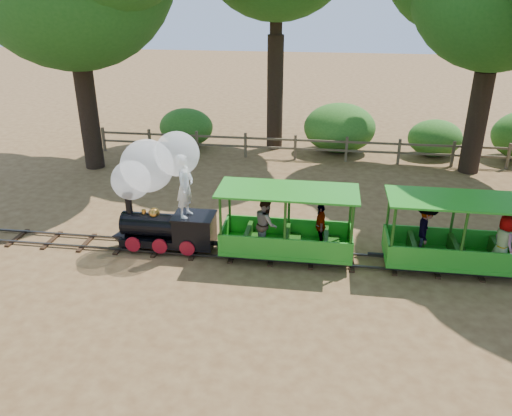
# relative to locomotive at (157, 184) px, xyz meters

# --- Properties ---
(ground) EXTENTS (90.00, 90.00, 0.00)m
(ground) POSITION_rel_locomotive_xyz_m (3.91, -0.07, -1.79)
(ground) COLOR olive
(ground) RESTS_ON ground
(track) EXTENTS (22.00, 1.00, 0.10)m
(track) POSITION_rel_locomotive_xyz_m (3.91, -0.07, -1.72)
(track) COLOR #3F3D3A
(track) RESTS_ON ground
(locomotive) EXTENTS (2.79, 1.31, 3.21)m
(locomotive) POSITION_rel_locomotive_xyz_m (0.00, 0.00, 0.00)
(locomotive) COLOR black
(locomotive) RESTS_ON ground
(carriage_front) EXTENTS (3.38, 1.38, 1.76)m
(carriage_front) POSITION_rel_locomotive_xyz_m (3.24, -0.11, -1.00)
(carriage_front) COLOR #279520
(carriage_front) RESTS_ON track
(carriage_rear) EXTENTS (3.38, 1.38, 1.76)m
(carriage_rear) POSITION_rel_locomotive_xyz_m (7.28, -0.08, -0.99)
(carriage_rear) COLOR #279520
(carriage_rear) RESTS_ON track
(fence) EXTENTS (18.10, 0.10, 1.00)m
(fence) POSITION_rel_locomotive_xyz_m (3.91, 7.93, -1.21)
(fence) COLOR brown
(fence) RESTS_ON ground
(shrub_west) EXTENTS (2.32, 1.79, 1.61)m
(shrub_west) POSITION_rel_locomotive_xyz_m (-1.88, 9.23, -0.99)
(shrub_west) COLOR #2D6B1E
(shrub_west) RESTS_ON ground
(shrub_mid_w) EXTENTS (2.93, 2.25, 2.03)m
(shrub_mid_w) POSITION_rel_locomotive_xyz_m (4.62, 9.23, -0.78)
(shrub_mid_w) COLOR #2D6B1E
(shrub_mid_w) RESTS_ON ground
(shrub_mid_e) EXTENTS (2.14, 1.65, 1.48)m
(shrub_mid_e) POSITION_rel_locomotive_xyz_m (8.45, 9.23, -1.05)
(shrub_mid_e) COLOR #2D6B1E
(shrub_mid_e) RESTS_ON ground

